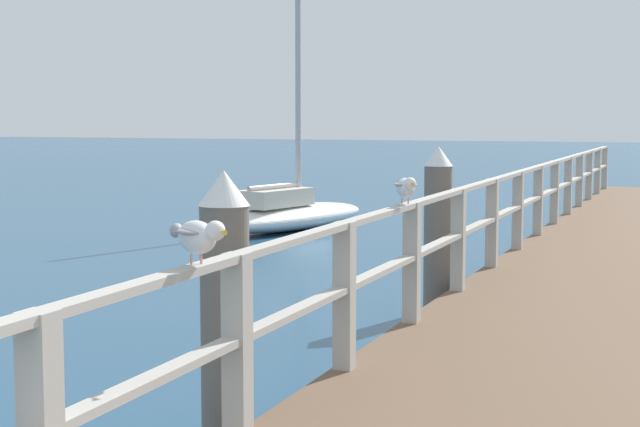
# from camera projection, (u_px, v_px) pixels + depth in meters

# --- Properties ---
(pier_deck) EXTENTS (2.87, 23.69, 0.37)m
(pier_deck) POSITION_uv_depth(u_px,v_px,m) (632.00, 270.00, 11.91)
(pier_deck) COLOR brown
(pier_deck) RESTS_ON ground_plane
(pier_railing) EXTENTS (0.12, 22.21, 0.95)m
(pier_railing) POSITION_uv_depth(u_px,v_px,m) (518.00, 201.00, 12.32)
(pier_railing) COLOR #B2ADA3
(pier_railing) RESTS_ON pier_deck
(dock_piling_near) EXTENTS (0.29, 0.29, 1.69)m
(dock_piling_near) POSITION_uv_depth(u_px,v_px,m) (225.00, 318.00, 5.72)
(dock_piling_near) COLOR #6B6056
(dock_piling_near) RESTS_ON ground_plane
(dock_piling_far) EXTENTS (0.29, 0.29, 1.69)m
(dock_piling_far) POSITION_uv_depth(u_px,v_px,m) (438.00, 229.00, 10.20)
(dock_piling_far) COLOR #6B6056
(dock_piling_far) RESTS_ON ground_plane
(seagull_foreground) EXTENTS (0.42, 0.31, 0.21)m
(seagull_foreground) POSITION_uv_depth(u_px,v_px,m) (198.00, 235.00, 4.55)
(seagull_foreground) COLOR white
(seagull_foreground) RESTS_ON pier_railing
(seagull_background) EXTENTS (0.26, 0.44, 0.21)m
(seagull_background) POSITION_uv_depth(u_px,v_px,m) (406.00, 187.00, 7.68)
(seagull_background) COLOR white
(seagull_background) RESTS_ON pier_railing
(boat_1) EXTENTS (2.09, 4.18, 4.34)m
(boat_1) POSITION_uv_depth(u_px,v_px,m) (290.00, 213.00, 17.75)
(boat_1) COLOR white
(boat_1) RESTS_ON ground_plane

